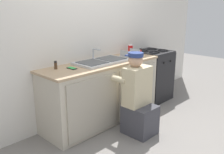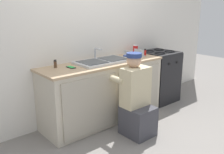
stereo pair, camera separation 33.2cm
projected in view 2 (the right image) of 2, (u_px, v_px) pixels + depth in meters
name	position (u px, v px, depth m)	size (l,w,h in m)	color
ground_plane	(116.00, 125.00, 3.64)	(12.00, 12.00, 0.00)	gray
back_wall	(88.00, 35.00, 3.77)	(6.00, 0.10, 2.50)	silver
counter_cabinet	(104.00, 93.00, 3.73)	(1.89, 0.62, 0.86)	beige
countertop	(103.00, 63.00, 3.62)	(1.93, 0.62, 0.03)	tan
sink_double_basin	(103.00, 61.00, 3.61)	(0.80, 0.44, 0.19)	silver
stove_range	(158.00, 76.00, 4.52)	(0.60, 0.62, 0.92)	black
plumber_person	(136.00, 102.00, 3.30)	(0.42, 0.61, 1.10)	#3F3F47
cell_phone	(71.00, 67.00, 3.29)	(0.07, 0.14, 0.01)	black
dish_rack_tray	(134.00, 55.00, 4.00)	(0.28, 0.22, 0.11)	#B2B7BC
spice_bottle_pepper	(55.00, 64.00, 3.28)	(0.04, 0.04, 0.10)	#513823
spice_bottle_red	(145.00, 52.00, 4.12)	(0.04, 0.04, 0.10)	red
soda_cup_red	(135.00, 49.00, 4.23)	(0.08, 0.08, 0.15)	red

